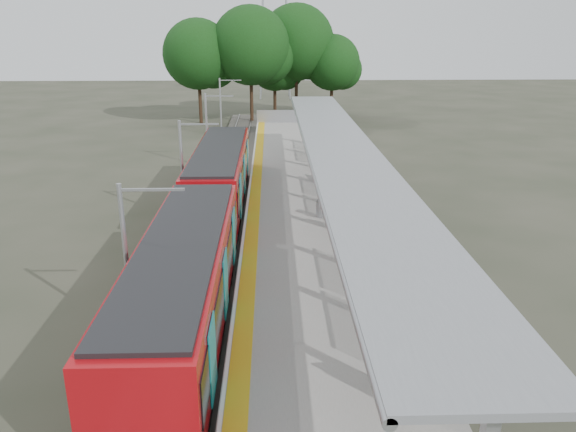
% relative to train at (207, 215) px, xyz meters
% --- Properties ---
extents(trackbed, '(3.00, 70.00, 0.24)m').
position_rel_train_xyz_m(trackbed, '(-0.00, 6.18, -1.93)').
color(trackbed, '#59544C').
rests_on(trackbed, ground).
extents(platform, '(6.00, 50.00, 1.00)m').
position_rel_train_xyz_m(platform, '(4.50, 6.18, -1.55)').
color(platform, gray).
rests_on(platform, ground).
extents(tactile_strip, '(0.60, 50.00, 0.02)m').
position_rel_train_xyz_m(tactile_strip, '(1.95, 6.18, -1.04)').
color(tactile_strip, gold).
rests_on(tactile_strip, platform).
extents(end_fence, '(6.00, 0.10, 1.20)m').
position_rel_train_xyz_m(end_fence, '(4.50, 31.13, -0.45)').
color(end_fence, '#9EA0A5').
rests_on(end_fence, platform).
extents(train, '(2.74, 27.60, 3.62)m').
position_rel_train_xyz_m(train, '(0.00, 0.00, 0.00)').
color(train, black).
rests_on(train, ground).
extents(canopy, '(3.27, 38.00, 3.66)m').
position_rel_train_xyz_m(canopy, '(6.11, 2.36, 2.15)').
color(canopy, '#9EA0A5').
rests_on(canopy, platform).
extents(tree_cluster, '(21.04, 12.21, 12.33)m').
position_rel_train_xyz_m(tree_cluster, '(2.55, 39.19, 5.35)').
color(tree_cluster, '#382316').
rests_on(tree_cluster, ground).
extents(catenary_masts, '(2.08, 48.16, 5.40)m').
position_rel_train_xyz_m(catenary_masts, '(-1.72, 5.18, 0.86)').
color(catenary_masts, '#9EA0A5').
rests_on(catenary_masts, ground).
extents(bench_mid, '(0.84, 1.46, 0.96)m').
position_rel_train_xyz_m(bench_mid, '(7.12, 5.67, -0.55)').
color(bench_mid, '#0F134C').
rests_on(bench_mid, platform).
extents(bench_far, '(0.79, 1.73, 1.14)m').
position_rel_train_xyz_m(bench_far, '(6.51, 9.00, -0.45)').
color(bench_far, '#0F134C').
rests_on(bench_far, platform).
extents(info_pillar_near, '(0.43, 0.43, 1.92)m').
position_rel_train_xyz_m(info_pillar_near, '(6.24, -12.04, -0.22)').
color(info_pillar_near, beige).
rests_on(info_pillar_near, platform).
extents(info_pillar_far, '(0.36, 0.36, 1.59)m').
position_rel_train_xyz_m(info_pillar_far, '(6.34, 0.63, -0.36)').
color(info_pillar_far, beige).
rests_on(info_pillar_far, platform).
extents(litter_bin, '(0.45, 0.45, 0.88)m').
position_rel_train_xyz_m(litter_bin, '(5.25, 2.69, -0.61)').
color(litter_bin, '#9EA0A5').
rests_on(litter_bin, platform).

